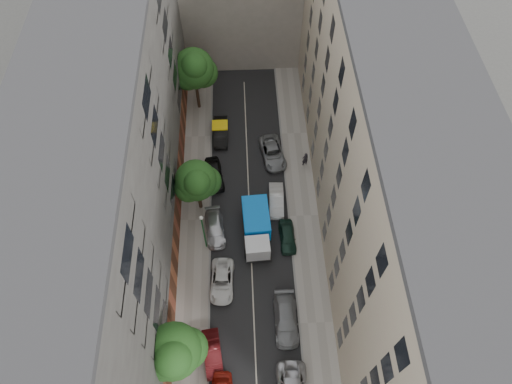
{
  "coord_description": "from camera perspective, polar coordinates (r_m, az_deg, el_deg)",
  "views": [
    {
      "loc": [
        -0.37,
        -23.31,
        40.18
      ],
      "look_at": [
        0.61,
        -0.78,
        6.0
      ],
      "focal_mm": 32.0,
      "sensor_mm": 36.0,
      "label": 1
    }
  ],
  "objects": [
    {
      "name": "pedestrian",
      "position": [
        49.56,
        6.16,
        4.12
      ],
      "size": [
        0.82,
        0.67,
        1.92
      ],
      "primitive_type": "imported",
      "rotation": [
        0.0,
        0.0,
        3.49
      ],
      "color": "black",
      "rests_on": "sidewalk_right"
    },
    {
      "name": "tarp_truck",
      "position": [
        44.14,
        0.06,
        -4.46
      ],
      "size": [
        2.7,
        6.23,
        2.83
      ],
      "rotation": [
        0.0,
        0.0,
        0.05
      ],
      "color": "black",
      "rests_on": "ground"
    },
    {
      "name": "sidewalk_left",
      "position": [
        46.67,
        -7.57,
        -3.48
      ],
      "size": [
        3.0,
        44.0,
        0.15
      ],
      "primitive_type": "cube",
      "color": "gray",
      "rests_on": "ground"
    },
    {
      "name": "lamp_post",
      "position": [
        41.91,
        -6.63,
        -4.55
      ],
      "size": [
        0.36,
        0.36,
        5.68
      ],
      "color": "#1C632B",
      "rests_on": "sidewalk_left"
    },
    {
      "name": "tree_far",
      "position": [
        52.08,
        -7.67,
        14.84
      ],
      "size": [
        4.88,
        4.54,
        8.43
      ],
      "color": "#382619",
      "rests_on": "sidewalk_left"
    },
    {
      "name": "car_left_5",
      "position": [
        52.33,
        -4.46,
        7.47
      ],
      "size": [
        1.58,
        4.52,
        1.49
      ],
      "primitive_type": "imported",
      "rotation": [
        0.0,
        0.0,
        -0.0
      ],
      "color": "black",
      "rests_on": "ground"
    },
    {
      "name": "car_right_2",
      "position": [
        44.81,
        3.95,
        -5.58
      ],
      "size": [
        1.64,
        3.82,
        1.29
      ],
      "primitive_type": "imported",
      "rotation": [
        0.0,
        0.0,
        0.03
      ],
      "color": "black",
      "rests_on": "ground"
    },
    {
      "name": "building_right",
      "position": [
        39.79,
        15.13,
        4.66
      ],
      "size": [
        8.0,
        44.0,
        20.0
      ],
      "primitive_type": "cube",
      "color": "tan",
      "rests_on": "ground"
    },
    {
      "name": "car_left_4",
      "position": [
        48.72,
        -5.26,
        2.22
      ],
      "size": [
        2.39,
        4.63,
        1.51
      ],
      "primitive_type": "imported",
      "rotation": [
        0.0,
        0.0,
        0.14
      ],
      "color": "black",
      "rests_on": "ground"
    },
    {
      "name": "sidewalk_right",
      "position": [
        46.75,
        5.97,
        -2.98
      ],
      "size": [
        3.0,
        44.0,
        0.15
      ],
      "primitive_type": "cube",
      "color": "gray",
      "rests_on": "ground"
    },
    {
      "name": "car_right_4",
      "position": [
        50.36,
        2.08,
        4.92
      ],
      "size": [
        3.12,
        5.36,
        1.4
      ],
      "primitive_type": "imported",
      "rotation": [
        0.0,
        0.0,
        0.16
      ],
      "color": "gray",
      "rests_on": "ground"
    },
    {
      "name": "car_left_2",
      "position": [
        42.86,
        -4.28,
        -11.06
      ],
      "size": [
        2.34,
        4.67,
        1.27
      ],
      "primitive_type": "imported",
      "rotation": [
        0.0,
        0.0,
        -0.05
      ],
      "color": "silver",
      "rests_on": "ground"
    },
    {
      "name": "tree_near",
      "position": [
        35.76,
        -10.12,
        -19.2
      ],
      "size": [
        4.65,
        4.27,
        8.41
      ],
      "color": "#382619",
      "rests_on": "sidewalk_left"
    },
    {
      "name": "tree_mid",
      "position": [
        43.49,
        -7.38,
        1.23
      ],
      "size": [
        4.5,
        4.1,
        6.83
      ],
      "color": "#382619",
      "rests_on": "sidewalk_left"
    },
    {
      "name": "car_left_3",
      "position": [
        45.31,
        -5.16,
        -4.54
      ],
      "size": [
        2.33,
        4.67,
        1.3
      ],
      "primitive_type": "imported",
      "rotation": [
        0.0,
        0.0,
        0.11
      ],
      "color": "silver",
      "rests_on": "ground"
    },
    {
      "name": "road_surface",
      "position": [
        46.44,
        -0.79,
        -3.29
      ],
      "size": [
        8.0,
        44.0,
        0.02
      ],
      "primitive_type": "cube",
      "color": "black",
      "rests_on": "ground"
    },
    {
      "name": "car_right_1",
      "position": [
        41.51,
        3.77,
        -15.62
      ],
      "size": [
        2.05,
        5.02,
        1.45
      ],
      "primitive_type": "imported",
      "rotation": [
        0.0,
        0.0,
        0.0
      ],
      "color": "slate",
      "rests_on": "ground"
    },
    {
      "name": "car_right_3",
      "position": [
        46.8,
        2.56,
        -1.05
      ],
      "size": [
        1.61,
        4.22,
        1.37
      ],
      "primitive_type": "imported",
      "rotation": [
        0.0,
        0.0,
        -0.04
      ],
      "color": "silver",
      "rests_on": "ground"
    },
    {
      "name": "car_left_1",
      "position": [
        40.85,
        -5.45,
        -19.45
      ],
      "size": [
        1.98,
        4.27,
        1.36
      ],
      "primitive_type": "imported",
      "rotation": [
        0.0,
        0.0,
        0.13
      ],
      "color": "#4E0F12",
      "rests_on": "ground"
    },
    {
      "name": "building_left",
      "position": [
        39.58,
        -17.12,
        3.53
      ],
      "size": [
        8.0,
        44.0,
        20.0
      ],
      "primitive_type": "cube",
      "color": "#454240",
      "rests_on": "ground"
    },
    {
      "name": "ground",
      "position": [
        46.45,
        -0.79,
        -3.3
      ],
      "size": [
        120.0,
        120.0,
        0.0
      ],
      "primitive_type": "plane",
      "color": "#4C4C49",
      "rests_on": "ground"
    }
  ]
}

